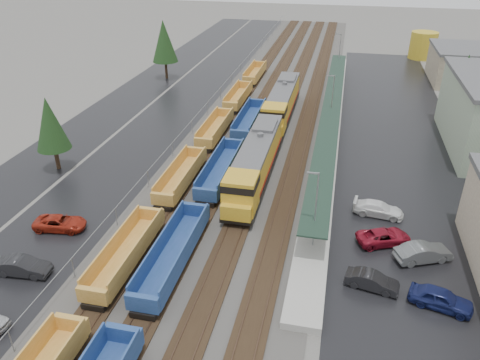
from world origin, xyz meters
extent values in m
cube|color=#302D2B|center=(0.00, 60.00, 0.04)|extent=(20.00, 160.00, 0.08)
cube|color=black|center=(-6.00, 60.00, 0.15)|extent=(2.60, 160.00, 0.15)
cube|color=#473326|center=(-6.72, 60.00, 0.27)|extent=(0.08, 160.00, 0.07)
cube|color=#473326|center=(-5.28, 60.00, 0.27)|extent=(0.08, 160.00, 0.07)
cube|color=black|center=(-2.00, 60.00, 0.15)|extent=(2.60, 160.00, 0.15)
cube|color=#473326|center=(-2.72, 60.00, 0.27)|extent=(0.08, 160.00, 0.07)
cube|color=#473326|center=(-1.28, 60.00, 0.27)|extent=(0.08, 160.00, 0.07)
cube|color=black|center=(2.00, 60.00, 0.15)|extent=(2.60, 160.00, 0.15)
cube|color=#473326|center=(1.28, 60.00, 0.27)|extent=(0.08, 160.00, 0.07)
cube|color=#473326|center=(2.72, 60.00, 0.27)|extent=(0.08, 160.00, 0.07)
cube|color=black|center=(6.00, 60.00, 0.15)|extent=(2.60, 160.00, 0.15)
cube|color=#473326|center=(5.28, 60.00, 0.27)|extent=(0.08, 160.00, 0.07)
cube|color=#473326|center=(6.72, 60.00, 0.27)|extent=(0.08, 160.00, 0.07)
cube|color=black|center=(-15.00, 60.00, 0.01)|extent=(10.00, 160.00, 0.02)
cube|color=black|center=(-25.00, 60.00, 0.01)|extent=(9.00, 160.00, 0.02)
cube|color=black|center=(19.00, 50.00, 0.01)|extent=(16.00, 100.00, 0.02)
cube|color=#9E9B93|center=(9.50, 50.00, 0.35)|extent=(3.00, 80.00, 0.70)
cylinder|color=gray|center=(9.50, 25.00, 1.90)|extent=(0.16, 0.16, 2.40)
cylinder|color=gray|center=(9.50, 40.00, 1.90)|extent=(0.16, 0.16, 2.40)
cylinder|color=gray|center=(9.50, 55.00, 1.90)|extent=(0.16, 0.16, 2.40)
cylinder|color=gray|center=(9.50, 70.00, 1.90)|extent=(0.16, 0.16, 2.40)
cylinder|color=gray|center=(9.50, 85.00, 1.90)|extent=(0.16, 0.16, 2.40)
cube|color=#192D22|center=(9.50, 50.00, 3.20)|extent=(2.60, 65.00, 0.15)
cylinder|color=gray|center=(9.50, 20.00, 4.00)|extent=(0.12, 0.12, 8.00)
cube|color=gray|center=(9.00, 20.00, 7.90)|extent=(1.00, 0.15, 0.12)
cylinder|color=gray|center=(9.50, 50.00, 4.00)|extent=(0.12, 0.12, 8.00)
cube|color=gray|center=(9.00, 50.00, 7.90)|extent=(1.00, 0.15, 0.12)
cylinder|color=gray|center=(9.50, 80.00, 4.00)|extent=(0.12, 0.12, 8.00)
cube|color=gray|center=(9.00, 80.00, 7.90)|extent=(1.00, 0.15, 0.12)
cylinder|color=gray|center=(-9.50, 4.00, 1.00)|extent=(0.08, 0.08, 2.00)
cylinder|color=gray|center=(-9.50, 12.00, 1.00)|extent=(0.08, 0.08, 2.00)
cylinder|color=gray|center=(-9.50, 20.00, 1.00)|extent=(0.08, 0.08, 2.00)
cylinder|color=gray|center=(-9.50, 28.00, 1.00)|extent=(0.08, 0.08, 2.00)
cylinder|color=gray|center=(-9.50, 36.00, 1.00)|extent=(0.08, 0.08, 2.00)
cylinder|color=gray|center=(-9.50, 44.00, 1.00)|extent=(0.08, 0.08, 2.00)
cylinder|color=gray|center=(-9.50, 52.00, 1.00)|extent=(0.08, 0.08, 2.00)
cylinder|color=gray|center=(-9.50, 60.00, 1.00)|extent=(0.08, 0.08, 2.00)
cylinder|color=gray|center=(-9.50, 68.00, 1.00)|extent=(0.08, 0.08, 2.00)
cylinder|color=gray|center=(-9.50, 76.00, 1.00)|extent=(0.08, 0.08, 2.00)
cylinder|color=gray|center=(-9.50, 84.00, 1.00)|extent=(0.08, 0.08, 2.00)
cylinder|color=gray|center=(-9.50, 92.00, 1.00)|extent=(0.08, 0.08, 2.00)
cylinder|color=gray|center=(-9.50, 100.00, 1.00)|extent=(0.08, 0.08, 2.00)
cylinder|color=gray|center=(-9.50, 108.00, 1.00)|extent=(0.08, 0.08, 2.00)
cylinder|color=gray|center=(-9.50, 116.00, 1.00)|extent=(0.08, 0.08, 2.00)
cylinder|color=gray|center=(-9.50, 124.00, 1.00)|extent=(0.08, 0.08, 2.00)
cylinder|color=gray|center=(-9.50, 132.00, 1.00)|extent=(0.08, 0.08, 2.00)
cube|color=gray|center=(-9.50, 60.00, 2.00)|extent=(0.05, 160.00, 0.05)
cylinder|color=#332316|center=(-22.00, 30.00, 1.35)|extent=(0.50, 0.50, 2.70)
cone|color=#133214|center=(-22.00, 30.00, 5.85)|extent=(3.96, 3.96, 6.30)
cylinder|color=#332316|center=(-23.00, 70.00, 1.65)|extent=(0.50, 0.50, 3.30)
cone|color=#133214|center=(-23.00, 70.00, 7.15)|extent=(4.84, 4.84, 7.70)
cylinder|color=#332316|center=(28.00, 58.00, 1.50)|extent=(0.50, 0.50, 3.00)
cone|color=#133214|center=(28.00, 58.00, 6.50)|extent=(4.40, 4.40, 7.00)
cube|color=black|center=(2.00, 32.36, 0.89)|extent=(3.19, 21.29, 0.43)
cube|color=#C38D1C|center=(2.00, 33.42, 2.70)|extent=(2.98, 17.03, 3.19)
cube|color=#C38D1C|center=(2.00, 24.06, 2.91)|extent=(3.19, 3.41, 3.62)
cube|color=black|center=(2.00, 24.06, 3.97)|extent=(3.25, 3.46, 0.75)
cube|color=#C38D1C|center=(2.00, 22.14, 1.84)|extent=(2.98, 1.06, 1.49)
cube|color=#59595B|center=(2.00, 33.42, 4.40)|extent=(3.03, 17.03, 0.37)
cube|color=maroon|center=(0.49, 33.42, 1.42)|extent=(0.04, 17.03, 0.37)
cube|color=maroon|center=(3.51, 33.42, 1.42)|extent=(0.04, 17.03, 0.37)
cube|color=black|center=(2.00, 32.36, 0.46)|extent=(2.34, 6.39, 0.64)
cube|color=black|center=(2.00, 24.91, 0.57)|extent=(2.55, 4.26, 0.53)
cube|color=black|center=(2.00, 39.81, 0.57)|extent=(2.55, 4.26, 0.53)
cylinder|color=#59595B|center=(2.00, 34.49, 4.72)|extent=(0.75, 0.75, 0.53)
cube|color=#59595B|center=(2.00, 37.68, 4.66)|extent=(2.55, 4.26, 0.53)
cube|color=black|center=(2.00, 53.36, 0.89)|extent=(3.19, 21.29, 0.43)
cube|color=#C38D1C|center=(2.00, 54.42, 2.70)|extent=(2.98, 17.03, 3.19)
cube|color=#C38D1C|center=(2.00, 45.06, 2.91)|extent=(3.19, 3.41, 3.62)
cube|color=black|center=(2.00, 45.06, 3.97)|extent=(3.25, 3.46, 0.75)
cube|color=#C38D1C|center=(2.00, 43.14, 1.84)|extent=(2.98, 1.06, 1.49)
cube|color=#59595B|center=(2.00, 54.42, 4.40)|extent=(3.03, 17.03, 0.37)
cube|color=maroon|center=(0.49, 54.42, 1.42)|extent=(0.04, 17.03, 0.37)
cube|color=maroon|center=(3.51, 54.42, 1.42)|extent=(0.04, 17.03, 0.37)
cube|color=black|center=(2.00, 53.36, 0.46)|extent=(2.34, 6.39, 0.64)
cube|color=black|center=(2.00, 45.91, 0.57)|extent=(2.55, 4.26, 0.53)
cube|color=black|center=(2.00, 60.81, 0.57)|extent=(2.55, 4.26, 0.53)
cylinder|color=#59595B|center=(2.00, 55.49, 4.72)|extent=(0.75, 0.75, 0.53)
cube|color=#59595B|center=(2.00, 58.68, 4.66)|extent=(2.55, 4.26, 0.53)
cube|color=#B68632|center=(-6.00, 5.97, 1.48)|extent=(2.45, 0.47, 1.32)
cube|color=black|center=(-6.00, 5.31, 0.54)|extent=(1.89, 2.07, 0.47)
cube|color=#B68632|center=(-6.00, 14.70, 0.82)|extent=(2.45, 11.25, 0.24)
cube|color=#B68632|center=(-7.18, 14.70, 1.67)|extent=(0.14, 11.25, 1.70)
cube|color=#B68632|center=(-4.82, 14.70, 1.67)|extent=(0.14, 11.25, 1.70)
cube|color=#B68632|center=(-6.00, 8.89, 1.48)|extent=(2.45, 0.47, 1.32)
cube|color=#B68632|center=(-6.00, 20.52, 1.48)|extent=(2.45, 0.47, 1.32)
cube|color=black|center=(-6.00, 9.55, 0.54)|extent=(1.89, 2.07, 0.47)
cube|color=black|center=(-6.00, 19.86, 0.54)|extent=(1.89, 2.07, 0.47)
cube|color=#B68632|center=(-6.00, 29.25, 0.82)|extent=(2.45, 11.25, 0.24)
cube|color=#B68632|center=(-7.18, 29.25, 1.67)|extent=(0.14, 11.25, 1.70)
cube|color=#B68632|center=(-4.82, 29.25, 1.67)|extent=(0.14, 11.25, 1.70)
cube|color=#B68632|center=(-6.00, 23.44, 1.48)|extent=(2.45, 0.47, 1.32)
cube|color=#B68632|center=(-6.00, 35.07, 1.48)|extent=(2.45, 0.47, 1.32)
cube|color=black|center=(-6.00, 24.10, 0.54)|extent=(1.89, 2.07, 0.47)
cube|color=black|center=(-6.00, 34.41, 0.54)|extent=(1.89, 2.07, 0.47)
cube|color=#B68632|center=(-6.00, 43.80, 0.82)|extent=(2.45, 11.25, 0.24)
cube|color=#B68632|center=(-7.18, 43.80, 1.67)|extent=(0.14, 11.25, 1.70)
cube|color=#B68632|center=(-4.82, 43.80, 1.67)|extent=(0.14, 11.25, 1.70)
cube|color=#B68632|center=(-6.00, 37.99, 1.48)|extent=(2.45, 0.47, 1.32)
cube|color=#B68632|center=(-6.00, 49.62, 1.48)|extent=(2.45, 0.47, 1.32)
cube|color=black|center=(-6.00, 38.65, 0.54)|extent=(1.89, 2.07, 0.47)
cube|color=black|center=(-6.00, 48.96, 0.54)|extent=(1.89, 2.07, 0.47)
cube|color=#B68632|center=(-6.00, 58.35, 0.82)|extent=(2.45, 11.25, 0.24)
cube|color=#B68632|center=(-7.18, 58.35, 1.67)|extent=(0.14, 11.25, 1.70)
cube|color=#B68632|center=(-4.82, 58.35, 1.67)|extent=(0.14, 11.25, 1.70)
cube|color=#B68632|center=(-6.00, 52.54, 1.48)|extent=(2.45, 0.47, 1.32)
cube|color=#B68632|center=(-6.00, 64.17, 1.48)|extent=(2.45, 0.47, 1.32)
cube|color=black|center=(-6.00, 53.20, 0.54)|extent=(1.89, 2.07, 0.47)
cube|color=black|center=(-6.00, 63.51, 0.54)|extent=(1.89, 2.07, 0.47)
cube|color=#B68632|center=(-6.00, 72.90, 0.82)|extent=(2.45, 11.25, 0.24)
cube|color=#B68632|center=(-7.18, 72.90, 1.67)|extent=(0.14, 11.25, 1.70)
cube|color=#B68632|center=(-4.82, 72.90, 1.67)|extent=(0.14, 11.25, 1.70)
cube|color=#B68632|center=(-6.00, 67.09, 1.48)|extent=(2.45, 0.47, 1.32)
cube|color=#B68632|center=(-6.00, 78.72, 1.48)|extent=(2.45, 0.47, 1.32)
cube|color=black|center=(-6.00, 67.75, 0.54)|extent=(1.89, 2.07, 0.47)
cube|color=black|center=(-6.00, 78.06, 0.54)|extent=(1.89, 2.07, 0.47)
cube|color=navy|center=(-2.00, 5.80, 1.54)|extent=(2.59, 0.50, 1.39)
cube|color=black|center=(-2.00, 5.10, 0.55)|extent=(1.99, 2.19, 0.50)
cube|color=navy|center=(-2.00, 15.47, 0.85)|extent=(2.59, 12.78, 0.25)
cube|color=navy|center=(-3.24, 15.47, 1.74)|extent=(0.15, 12.78, 1.79)
cube|color=navy|center=(-0.76, 15.47, 1.74)|extent=(0.15, 12.78, 1.79)
cube|color=navy|center=(-2.00, 8.88, 1.54)|extent=(2.59, 0.50, 1.39)
cube|color=navy|center=(-2.00, 22.06, 1.54)|extent=(2.59, 0.50, 1.39)
cube|color=black|center=(-2.00, 9.58, 0.55)|extent=(1.99, 2.19, 0.50)
cube|color=black|center=(-2.00, 21.36, 0.55)|extent=(1.99, 2.19, 0.50)
cube|color=navy|center=(-2.00, 31.73, 0.85)|extent=(2.59, 12.78, 0.25)
cube|color=navy|center=(-3.24, 31.73, 1.74)|extent=(0.15, 12.78, 1.79)
cube|color=navy|center=(-0.76, 31.73, 1.74)|extent=(0.15, 12.78, 1.79)
cube|color=navy|center=(-2.00, 25.14, 1.54)|extent=(2.59, 0.50, 1.39)
cube|color=navy|center=(-2.00, 38.32, 1.54)|extent=(2.59, 0.50, 1.39)
cube|color=black|center=(-2.00, 25.84, 0.55)|extent=(1.99, 2.19, 0.50)
cube|color=black|center=(-2.00, 37.62, 0.55)|extent=(1.99, 2.19, 0.50)
cube|color=navy|center=(-2.00, 47.99, 0.85)|extent=(2.59, 12.78, 0.25)
cube|color=navy|center=(-3.24, 47.99, 1.74)|extent=(0.15, 12.78, 1.79)
cube|color=navy|center=(-0.76, 47.99, 1.74)|extent=(0.15, 12.78, 1.79)
cube|color=navy|center=(-2.00, 41.41, 1.54)|extent=(2.59, 0.50, 1.39)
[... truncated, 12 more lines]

